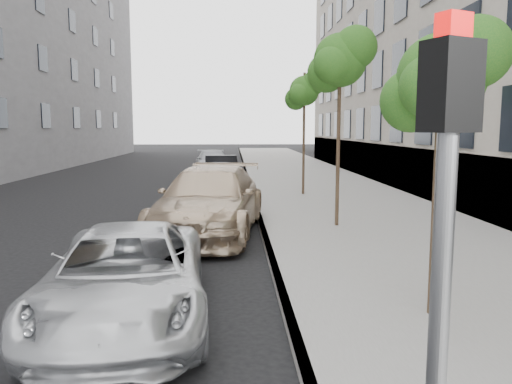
{
  "coord_description": "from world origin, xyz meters",
  "views": [
    {
      "loc": [
        0.38,
        -5.24,
        2.77
      ],
      "look_at": [
        0.84,
        4.62,
        1.5
      ],
      "focal_mm": 35.0,
      "sensor_mm": 36.0,
      "label": 1
    }
  ],
  "objects": [
    {
      "name": "curb",
      "position": [
        1.18,
        24.0,
        0.07
      ],
      "size": [
        0.15,
        72.0,
        0.14
      ],
      "primitive_type": "cube",
      "color": "#9E9B93",
      "rests_on": "ground"
    },
    {
      "name": "signal_pole",
      "position": [
        1.39,
        -2.93,
        2.11
      ],
      "size": [
        0.29,
        0.26,
        3.15
      ],
      "rotation": [
        0.0,
        0.0,
        0.41
      ],
      "color": "#939699",
      "rests_on": "sidewalk"
    },
    {
      "name": "ground",
      "position": [
        0.0,
        0.0,
        0.0
      ],
      "size": [
        160.0,
        160.0,
        0.0
      ],
      "primitive_type": "plane",
      "color": "black",
      "rests_on": "ground"
    },
    {
      "name": "sedan_blue",
      "position": [
        -0.1,
        13.62,
        0.78
      ],
      "size": [
        2.3,
        4.72,
        1.55
      ],
      "primitive_type": "imported",
      "rotation": [
        0.0,
        0.0,
        0.1
      ],
      "color": "black",
      "rests_on": "ground"
    },
    {
      "name": "suv",
      "position": [
        -0.23,
        7.75,
        0.87
      ],
      "size": [
        3.23,
        6.27,
        1.74
      ],
      "primitive_type": "imported",
      "rotation": [
        0.0,
        0.0,
        -0.14
      ],
      "color": "tan",
      "rests_on": "ground"
    },
    {
      "name": "sedan_rear",
      "position": [
        -0.84,
        25.07,
        0.71
      ],
      "size": [
        2.44,
        5.04,
        1.41
      ],
      "primitive_type": "imported",
      "rotation": [
        0.0,
        0.0,
        0.1
      ],
      "color": "#92949A",
      "rests_on": "ground"
    },
    {
      "name": "sidewalk",
      "position": [
        4.3,
        24.0,
        0.07
      ],
      "size": [
        6.4,
        72.0,
        0.14
      ],
      "primitive_type": "cube",
      "color": "gray",
      "rests_on": "ground"
    },
    {
      "name": "tree_mid",
      "position": [
        3.23,
        8.0,
        4.52
      ],
      "size": [
        1.73,
        1.53,
        5.24
      ],
      "color": "#38281C",
      "rests_on": "sidewalk"
    },
    {
      "name": "tree_far",
      "position": [
        3.23,
        14.5,
        4.2
      ],
      "size": [
        1.56,
        1.36,
        4.84
      ],
      "color": "#38281C",
      "rests_on": "sidewalk"
    },
    {
      "name": "sedan_black",
      "position": [
        -0.18,
        18.68,
        0.72
      ],
      "size": [
        1.75,
        4.44,
        1.44
      ],
      "primitive_type": "imported",
      "rotation": [
        0.0,
        0.0,
        0.05
      ],
      "color": "black",
      "rests_on": "ground"
    },
    {
      "name": "tree_near",
      "position": [
        3.23,
        1.5,
        3.45
      ],
      "size": [
        1.57,
        1.37,
        4.09
      ],
      "color": "#38281C",
      "rests_on": "sidewalk"
    },
    {
      "name": "minivan",
      "position": [
        -1.16,
        1.75,
        0.67
      ],
      "size": [
        2.63,
        4.98,
        1.33
      ],
      "primitive_type": "imported",
      "rotation": [
        0.0,
        0.0,
        0.09
      ],
      "color": "silver",
      "rests_on": "ground"
    }
  ]
}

